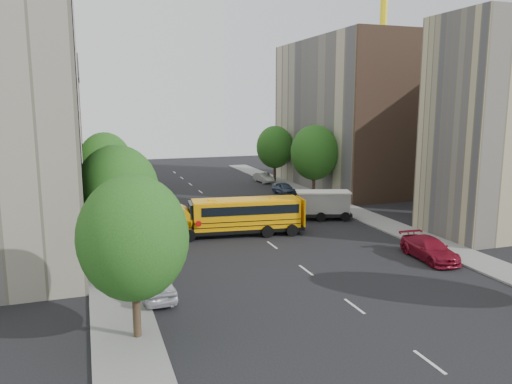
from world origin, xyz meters
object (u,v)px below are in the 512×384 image
school_bus (236,215)px  parked_car_1 (134,210)px  street_tree_0 (133,238)px  parked_car_5 (264,177)px  street_tree_1 (118,192)px  parked_car_3 (429,249)px  street_tree_4 (314,153)px  safari_truck (318,204)px  street_tree_2 (105,162)px  parked_car_0 (155,284)px  parked_car_2 (124,190)px  tower_crane (398,2)px  street_tree_5 (275,147)px  parked_car_4 (284,189)px

school_bus → parked_car_1: (-7.10, 9.15, -0.96)m
street_tree_0 → parked_car_5: size_ratio=1.87×
street_tree_1 → parked_car_3: (19.80, -4.65, -4.22)m
parked_car_1 → street_tree_4: bearing=-166.2°
safari_truck → street_tree_1: bearing=-136.9°
street_tree_2 → parked_car_0: bearing=-86.5°
street_tree_4 → parked_car_1: (-19.80, -3.21, -4.37)m
parked_car_1 → parked_car_2: (0.00, 10.97, 0.05)m
tower_crane → street_tree_2: size_ratio=4.64×
parked_car_2 → street_tree_1: bearing=82.6°
street_tree_1 → school_bus: 11.36m
street_tree_4 → parked_car_5: bearing=96.4°
tower_crane → street_tree_5: size_ratio=4.76×
street_tree_5 → parked_car_4: size_ratio=1.88×
parked_car_0 → parked_car_4: (18.37, 26.53, -0.08)m
tower_crane → parked_car_4: 33.82m
street_tree_5 → parked_car_1: (-19.80, -15.21, -4.00)m
tower_crane → parked_car_4: tower_crane is taller
street_tree_2 → parked_car_1: (2.20, -3.21, -4.12)m
tower_crane → parked_car_3: (-21.45, -36.65, -23.74)m
street_tree_0 → parked_car_0: street_tree_0 is taller
tower_crane → school_bus: size_ratio=3.32×
street_tree_4 → parked_car_2: size_ratio=1.48×
street_tree_0 → street_tree_2: bearing=90.0°
safari_truck → parked_car_5: 22.02m
parked_car_3 → parked_car_5: size_ratio=1.27×
street_tree_5 → school_bus: street_tree_5 is taller
school_bus → street_tree_1: bearing=-141.9°
safari_truck → parked_car_4: safari_truck is taller
tower_crane → parked_car_4: size_ratio=8.95×
safari_truck → parked_car_3: 13.37m
street_tree_5 → school_bus: size_ratio=0.70×
tower_crane → parked_car_2: size_ratio=6.54×
street_tree_5 → safari_truck: (-4.06, -21.42, -3.34)m
parked_car_3 → parked_car_4: (0.00, 25.81, -0.05)m
parked_car_0 → parked_car_5: size_ratio=1.12×
street_tree_4 → street_tree_5: bearing=90.0°
parked_car_1 → parked_car_5: bearing=-135.1°
school_bus → safari_truck: 9.14m
street_tree_2 → parked_car_5: (20.60, 12.43, -4.17)m
street_tree_2 → parked_car_1: 5.67m
tower_crane → parked_car_0: bearing=-136.8°
school_bus → parked_car_3: size_ratio=2.14×
street_tree_0 → safari_truck: size_ratio=1.16×
parked_car_0 → parked_car_1: (0.77, 20.15, -0.05)m
street_tree_0 → street_tree_1: 10.00m
street_tree_1 → parked_car_4: street_tree_1 is taller
safari_truck → parked_car_1: safari_truck is taller
tower_crane → school_bus: 47.29m
parked_car_1 → parked_car_3: 26.22m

